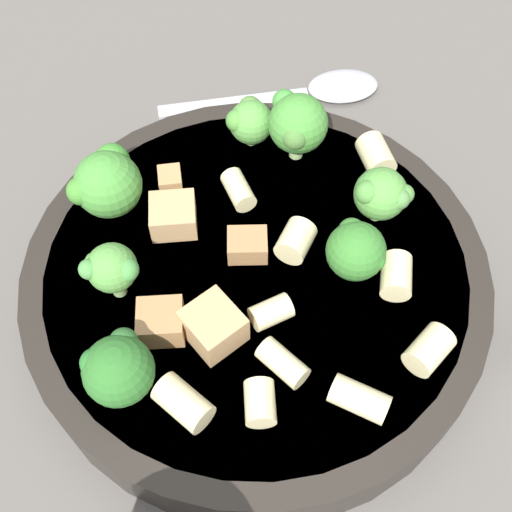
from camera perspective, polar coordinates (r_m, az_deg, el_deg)
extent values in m
plane|color=#5B5651|center=(0.39, 0.00, -3.83)|extent=(2.00, 2.00, 0.00)
cylinder|color=#28231E|center=(0.37, 0.00, -2.42)|extent=(0.26, 0.26, 0.04)
cylinder|color=white|center=(0.36, 0.00, -1.14)|extent=(0.24, 0.24, 0.01)
torus|color=#28231E|center=(0.36, 0.00, -1.06)|extent=(0.26, 0.26, 0.00)
cylinder|color=#84AD60|center=(0.39, -12.56, 4.64)|extent=(0.01, 0.01, 0.01)
sphere|color=#478E38|center=(0.38, -13.02, 6.22)|extent=(0.04, 0.04, 0.04)
sphere|color=#43872F|center=(0.37, -15.29, 5.60)|extent=(0.02, 0.02, 0.02)
sphere|color=#3F8A30|center=(0.38, -12.64, 8.29)|extent=(0.02, 0.02, 0.02)
cylinder|color=#9EC175|center=(0.36, 8.56, -0.93)|extent=(0.01, 0.01, 0.01)
sphere|color=#387A2D|center=(0.34, 8.87, 0.44)|extent=(0.03, 0.03, 0.03)
sphere|color=#318028|center=(0.34, 10.44, -0.30)|extent=(0.01, 0.01, 0.01)
sphere|color=#397A2F|center=(0.35, 8.49, 2.19)|extent=(0.01, 0.01, 0.01)
sphere|color=#33802E|center=(0.35, 9.86, 1.52)|extent=(0.01, 0.01, 0.01)
cylinder|color=#84AD60|center=(0.41, -0.42, 10.52)|extent=(0.01, 0.01, 0.01)
sphere|color=#569942|center=(0.41, -0.43, 11.82)|extent=(0.03, 0.03, 0.03)
sphere|color=#4D8F38|center=(0.40, -1.67, 11.93)|extent=(0.01, 0.01, 0.01)
sphere|color=#54833C|center=(0.41, -0.54, 13.06)|extent=(0.01, 0.01, 0.01)
cylinder|color=#84AD60|center=(0.33, -11.60, -11.14)|extent=(0.01, 0.01, 0.01)
sphere|color=#2D6B28|center=(0.31, -12.11, -9.96)|extent=(0.03, 0.03, 0.03)
sphere|color=#2B5F2A|center=(0.31, -11.69, -7.53)|extent=(0.01, 0.01, 0.01)
sphere|color=#2B6424|center=(0.31, -12.98, -11.34)|extent=(0.01, 0.01, 0.01)
sphere|color=#286E2A|center=(0.31, -14.15, -9.18)|extent=(0.01, 0.01, 0.01)
cylinder|color=#84AD60|center=(0.38, 10.74, 3.86)|extent=(0.01, 0.01, 0.01)
sphere|color=#569942|center=(0.37, 11.11, 5.32)|extent=(0.03, 0.03, 0.03)
sphere|color=#528744|center=(0.36, 12.61, 4.99)|extent=(0.01, 0.01, 0.01)
sphere|color=#508E3E|center=(0.36, 10.07, 5.37)|extent=(0.01, 0.01, 0.01)
sphere|color=#4F873C|center=(0.37, 13.04, 5.37)|extent=(0.01, 0.01, 0.01)
cylinder|color=#84AD60|center=(0.35, -12.20, -2.47)|extent=(0.01, 0.01, 0.02)
sphere|color=#569942|center=(0.34, -12.68, -1.03)|extent=(0.03, 0.03, 0.03)
sphere|color=#4C8E43|center=(0.33, -14.62, -1.14)|extent=(0.01, 0.01, 0.01)
sphere|color=#4A9544|center=(0.33, -11.45, -1.19)|extent=(0.01, 0.01, 0.01)
sphere|color=#50903F|center=(0.34, -14.12, -0.52)|extent=(0.01, 0.01, 0.01)
cylinder|color=#9EC175|center=(0.41, 3.61, 9.70)|extent=(0.01, 0.01, 0.02)
sphere|color=#478E38|center=(0.39, 3.76, 11.65)|extent=(0.04, 0.04, 0.04)
sphere|color=#497A35|center=(0.38, 3.49, 10.55)|extent=(0.02, 0.02, 0.02)
sphere|color=#438E3A|center=(0.40, 2.54, 13.57)|extent=(0.01, 0.01, 0.01)
cylinder|color=beige|center=(0.32, -6.48, -12.84)|extent=(0.03, 0.03, 0.02)
cylinder|color=beige|center=(0.34, 15.12, -8.06)|extent=(0.02, 0.03, 0.02)
cylinder|color=beige|center=(0.38, -1.57, 5.90)|extent=(0.03, 0.01, 0.01)
cylinder|color=beige|center=(0.32, 2.38, -9.46)|extent=(0.03, 0.02, 0.01)
cylinder|color=beige|center=(0.36, 3.21, 1.87)|extent=(0.03, 0.03, 0.02)
cylinder|color=beige|center=(0.32, 9.17, -12.43)|extent=(0.03, 0.03, 0.01)
cylinder|color=beige|center=(0.31, 0.36, -12.91)|extent=(0.02, 0.02, 0.01)
cylinder|color=beige|center=(0.35, 12.36, -1.73)|extent=(0.03, 0.03, 0.02)
cylinder|color=beige|center=(0.34, 1.35, -5.01)|extent=(0.01, 0.02, 0.01)
cylinder|color=beige|center=(0.40, 10.60, 8.77)|extent=(0.03, 0.02, 0.02)
cube|color=tan|center=(0.39, -7.64, 6.74)|extent=(0.02, 0.02, 0.01)
cube|color=tan|center=(0.37, -7.37, 3.58)|extent=(0.03, 0.03, 0.02)
cube|color=#A87A4C|center=(0.33, -8.46, -5.83)|extent=(0.03, 0.03, 0.02)
cube|color=#A87A4C|center=(0.36, -1.05, 0.87)|extent=(0.03, 0.03, 0.01)
cube|color=tan|center=(0.33, -3.82, -6.22)|extent=(0.03, 0.03, 0.02)
cube|color=#B2B2B7|center=(0.49, -1.97, 13.52)|extent=(0.04, 0.11, 0.01)
ellipsoid|color=#B2B2B7|center=(0.51, 7.74, 14.74)|extent=(0.05, 0.06, 0.01)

